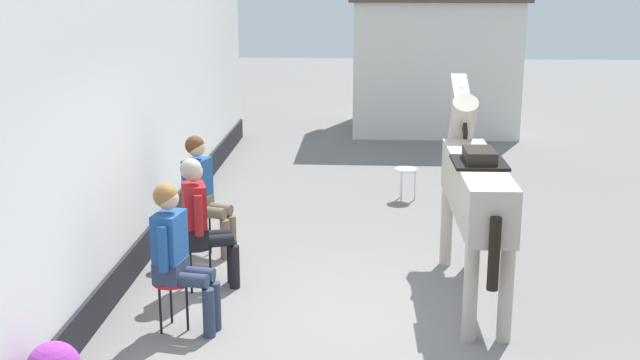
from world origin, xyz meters
The scene contains 8 objects.
ground_plane centered at (0.00, 3.00, 0.00)m, with size 40.00×40.00×0.00m, color slate.
pub_facade_wall centered at (-2.55, 1.50, 1.54)m, with size 0.34×14.00×3.40m.
distant_cottage centered at (1.40, 9.57, 1.80)m, with size 3.40×2.60×3.50m.
seated_visitor_near centered at (-1.60, -0.32, 0.78)m, with size 0.61×0.48×1.39m.
seated_visitor_middle centered at (-1.59, 0.70, 0.78)m, with size 0.61×0.48×1.39m.
seated_visitor_far centered at (-1.78, 1.77, 0.78)m, with size 0.61×0.49×1.39m.
saddled_horse_center centered at (1.16, 0.71, 1.16)m, with size 0.51×3.00×2.06m.
spare_stool_white centered at (0.65, 4.18, 0.40)m, with size 0.32×0.32×0.46m.
Camera 1 is at (0.10, -7.21, 3.24)m, focal length 46.09 mm.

